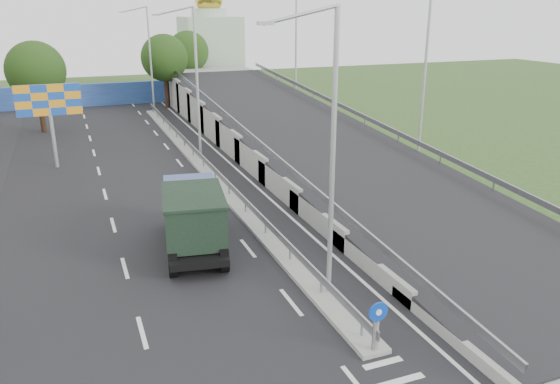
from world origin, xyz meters
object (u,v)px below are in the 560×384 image
dump_truck (193,215)px  billboard (49,105)px  church (211,47)px  lamp_post_mid (194,77)px  lamp_post_near (328,144)px  lamp_post_far (148,54)px  sign_bollard (376,326)px

dump_truck → billboard: bearing=118.3°
church → lamp_post_mid: bearing=-106.2°
lamp_post_near → lamp_post_far: (0.00, 40.00, 0.00)m
sign_bollard → lamp_post_near: (0.11, 3.83, 4.77)m
church → sign_bollard: bearing=-99.8°
sign_bollard → dump_truck: dump_truck is taller
lamp_post_mid → dump_truck: bearing=-103.9°
billboard → dump_truck: (5.63, -16.04, -2.62)m
lamp_post_far → billboard: 20.24m
church → billboard: size_ratio=2.51×
sign_bollard → lamp_post_near: size_ratio=0.17×
sign_bollard → dump_truck: 10.36m
church → dump_truck: church is taller
sign_bollard → church: (10.00, 57.83, 4.28)m
lamp_post_near → dump_truck: 8.10m
sign_bollard → lamp_post_mid: bearing=89.7°
billboard → dump_truck: billboard is taller
sign_bollard → church: 58.84m
sign_bollard → lamp_post_near: 6.12m
dump_truck → lamp_post_far: bearing=93.1°
sign_bollard → lamp_post_far: lamp_post_far is taller
dump_truck → sign_bollard: bearing=-62.1°
lamp_post_mid → lamp_post_near: bearing=-90.0°
sign_bollard → lamp_post_mid: 24.30m
lamp_post_mid → billboard: 9.47m
church → billboard: (-19.00, -32.00, -1.12)m
church → dump_truck: 50.01m
lamp_post_mid → billboard: (-9.11, 2.00, -1.62)m
church → dump_truck: (-13.37, -48.04, -3.74)m
lamp_post_near → lamp_post_far: 40.00m
sign_bollard → dump_truck: (-3.37, 9.79, 0.53)m
sign_bollard → lamp_post_mid: size_ratio=0.17×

